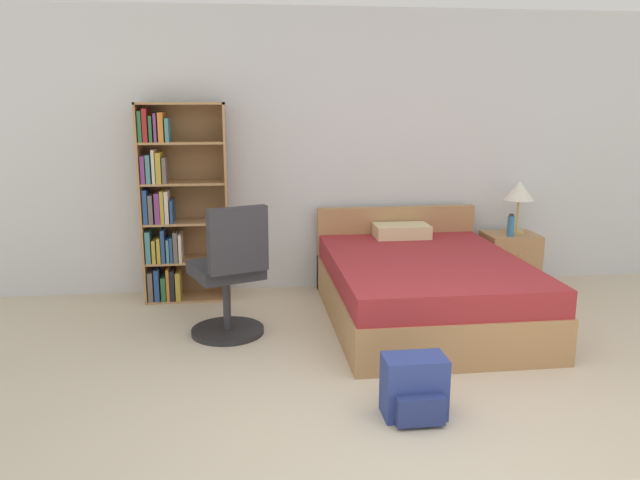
# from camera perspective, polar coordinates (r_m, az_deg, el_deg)

# --- Properties ---
(ground_plane) EXTENTS (14.00, 14.00, 0.00)m
(ground_plane) POSITION_cam_1_polar(r_m,az_deg,el_deg) (3.33, 12.51, -19.97)
(ground_plane) COLOR beige
(wall_back) EXTENTS (9.00, 0.06, 2.60)m
(wall_back) POSITION_cam_1_polar(r_m,az_deg,el_deg) (5.96, 2.62, 8.07)
(wall_back) COLOR silver
(wall_back) RESTS_ON ground_plane
(bookshelf) EXTENTS (0.75, 0.34, 1.76)m
(bookshelf) POSITION_cam_1_polar(r_m,az_deg,el_deg) (5.69, -13.27, 2.92)
(bookshelf) COLOR #AD7F51
(bookshelf) RESTS_ON ground_plane
(bed) EXTENTS (1.52, 2.04, 0.79)m
(bed) POSITION_cam_1_polar(r_m,az_deg,el_deg) (5.22, 9.33, -4.21)
(bed) COLOR #AD7F51
(bed) RESTS_ON ground_plane
(office_chair) EXTENTS (0.63, 0.69, 1.04)m
(office_chair) POSITION_cam_1_polar(r_m,az_deg,el_deg) (4.74, -8.25, -3.34)
(office_chair) COLOR #232326
(office_chair) RESTS_ON ground_plane
(nightstand) EXTENTS (0.49, 0.42, 0.53)m
(nightstand) POSITION_cam_1_polar(r_m,az_deg,el_deg) (6.26, 16.92, -1.83)
(nightstand) COLOR #AD7F51
(nightstand) RESTS_ON ground_plane
(table_lamp) EXTENTS (0.28, 0.28, 0.50)m
(table_lamp) POSITION_cam_1_polar(r_m,az_deg,el_deg) (6.20, 17.77, 4.20)
(table_lamp) COLOR tan
(table_lamp) RESTS_ON nightstand
(water_bottle) EXTENTS (0.06, 0.06, 0.21)m
(water_bottle) POSITION_cam_1_polar(r_m,az_deg,el_deg) (6.07, 17.05, 1.27)
(water_bottle) COLOR teal
(water_bottle) RESTS_ON nightstand
(backpack_blue) EXTENTS (0.36, 0.29, 0.36)m
(backpack_blue) POSITION_cam_1_polar(r_m,az_deg,el_deg) (3.69, 8.65, -13.29)
(backpack_blue) COLOR navy
(backpack_blue) RESTS_ON ground_plane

